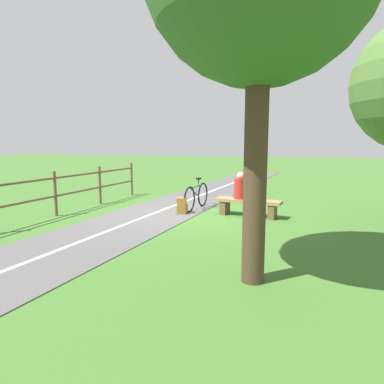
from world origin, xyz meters
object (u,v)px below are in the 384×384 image
(person_seated, at_px, (240,188))
(backpack, at_px, (182,206))
(bicycle, at_px, (196,196))
(bench, at_px, (248,205))

(person_seated, relative_size, backpack, 1.58)
(bicycle, height_order, backpack, bicycle)
(person_seated, relative_size, bicycle, 0.41)
(person_seated, distance_m, bicycle, 1.48)
(person_seated, bearing_deg, bench, -180.00)
(bench, bearing_deg, person_seated, 0.00)
(bench, relative_size, bicycle, 1.03)
(person_seated, height_order, bicycle, person_seated)
(bench, relative_size, person_seated, 2.51)
(bench, distance_m, person_seated, 0.49)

